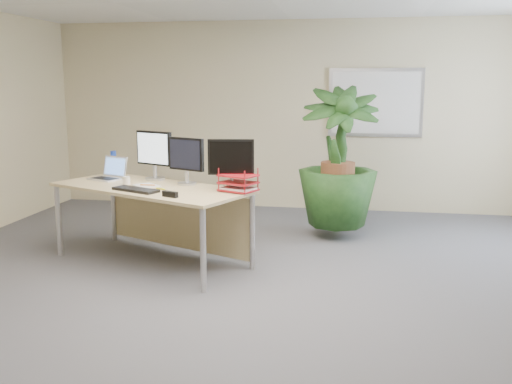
% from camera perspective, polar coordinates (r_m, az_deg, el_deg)
% --- Properties ---
extents(floor, '(8.00, 8.00, 0.00)m').
position_cam_1_polar(floor, '(4.72, -2.55, -11.85)').
color(floor, '#4E4E53').
rests_on(floor, ground).
extents(back_wall, '(7.00, 0.04, 2.70)m').
position_cam_1_polar(back_wall, '(8.32, 3.45, 7.58)').
color(back_wall, beige).
rests_on(back_wall, floor).
extents(whiteboard, '(1.30, 0.04, 0.95)m').
position_cam_1_polar(whiteboard, '(8.22, 11.87, 8.73)').
color(whiteboard, '#BCBCC1').
rests_on(whiteboard, back_wall).
extents(desk, '(2.24, 1.62, 0.79)m').
position_cam_1_polar(desk, '(5.96, -9.69, -0.88)').
color(desk, tan).
rests_on(desk, floor).
extents(floor_plant, '(0.93, 0.93, 1.50)m').
position_cam_1_polar(floor_plant, '(6.79, 8.16, 1.66)').
color(floor_plant, '#163613').
rests_on(floor_plant, floor).
extents(monitor_left, '(0.45, 0.23, 0.52)m').
position_cam_1_polar(monitor_left, '(6.21, -10.15, 3.95)').
color(monitor_left, '#B5B5BA').
rests_on(monitor_left, desk).
extents(monitor_right, '(0.41, 0.21, 0.48)m').
position_cam_1_polar(monitor_right, '(5.87, -6.99, 3.41)').
color(monitor_right, '#B5B5BA').
rests_on(monitor_right, desk).
extents(monitor_dark, '(0.45, 0.20, 0.50)m').
position_cam_1_polar(monitor_dark, '(5.52, -2.52, 3.11)').
color(monitor_dark, '#B5B5BA').
rests_on(monitor_dark, desk).
extents(laptop, '(0.42, 0.40, 0.24)m').
position_cam_1_polar(laptop, '(6.38, -14.44, 1.79)').
color(laptop, silver).
rests_on(laptop, desk).
extents(keyboard, '(0.52, 0.35, 0.03)m').
position_cam_1_polar(keyboard, '(5.62, -11.93, 0.23)').
color(keyboard, black).
rests_on(keyboard, desk).
extents(coffee_mug, '(0.11, 0.07, 0.08)m').
position_cam_1_polar(coffee_mug, '(6.00, -12.83, 1.12)').
color(coffee_mug, white).
rests_on(coffee_mug, desk).
extents(spiral_notebook, '(0.32, 0.32, 0.01)m').
position_cam_1_polar(spiral_notebook, '(5.87, -10.90, 0.63)').
color(spiral_notebook, silver).
rests_on(spiral_notebook, desk).
extents(orange_pen, '(0.15, 0.01, 0.01)m').
position_cam_1_polar(orange_pen, '(5.84, -10.79, 0.70)').
color(orange_pen, orange).
rests_on(orange_pen, spiral_notebook).
extents(yellow_highlighter, '(0.11, 0.07, 0.02)m').
position_cam_1_polar(yellow_highlighter, '(5.66, -9.52, 0.32)').
color(yellow_highlighter, yellow).
rests_on(yellow_highlighter, desk).
extents(water_bottle, '(0.07, 0.07, 0.27)m').
position_cam_1_polar(water_bottle, '(6.69, -14.04, 2.80)').
color(water_bottle, white).
rests_on(water_bottle, desk).
extents(letter_tray, '(0.41, 0.37, 0.16)m').
position_cam_1_polar(letter_tray, '(5.47, -1.78, 0.79)').
color(letter_tray, maroon).
rests_on(letter_tray, desk).
extents(stapler, '(0.16, 0.10, 0.05)m').
position_cam_1_polar(stapler, '(5.27, -8.58, -0.22)').
color(stapler, black).
rests_on(stapler, desk).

